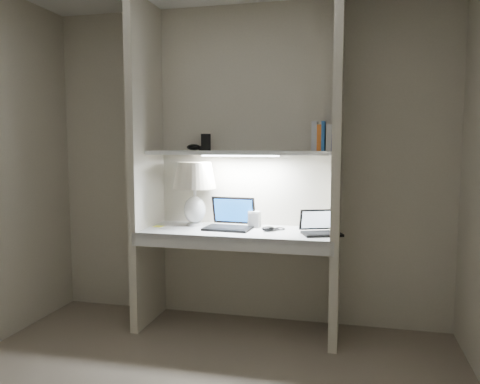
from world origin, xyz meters
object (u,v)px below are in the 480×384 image
(laptop_main, at_px, (230,221))
(laptop_netbook, at_px, (320,228))
(speaker, at_px, (254,219))
(book_row, at_px, (326,137))
(table_lamp, at_px, (195,183))

(laptop_main, xyz_separation_m, laptop_netbook, (0.69, -0.08, -0.01))
(speaker, bearing_deg, laptop_netbook, -9.78)
(laptop_netbook, height_order, speaker, laptop_netbook)
(laptop_netbook, height_order, book_row, book_row)
(laptop_netbook, distance_m, book_row, 0.69)
(table_lamp, distance_m, speaker, 0.55)
(table_lamp, distance_m, laptop_netbook, 1.05)
(laptop_netbook, relative_size, book_row, 1.51)
(speaker, bearing_deg, table_lamp, -170.82)
(table_lamp, relative_size, laptop_netbook, 1.53)
(table_lamp, xyz_separation_m, laptop_main, (0.30, -0.06, -0.29))
(laptop_netbook, bearing_deg, laptop_main, 153.37)
(speaker, height_order, book_row, book_row)
(table_lamp, distance_m, book_row, 1.07)
(laptop_main, relative_size, laptop_netbook, 1.11)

